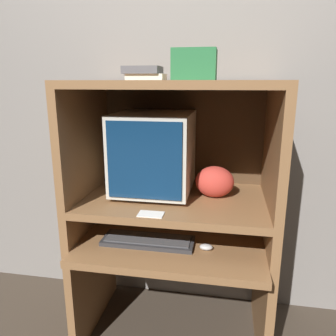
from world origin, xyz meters
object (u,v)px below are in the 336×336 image
object	(u,v)px
keyboard	(148,240)
storage_box	(195,65)
crt_monitor	(154,152)
mouse	(206,247)
book_stack	(144,73)
snack_bag	(215,182)

from	to	relation	value
keyboard	storage_box	xyz separation A→B (m)	(0.20, 0.10, 0.83)
crt_monitor	mouse	xyz separation A→B (m)	(0.29, -0.22, -0.40)
crt_monitor	mouse	bearing A→B (deg)	-36.54
keyboard	storage_box	bearing A→B (deg)	25.42
keyboard	book_stack	world-z (taller)	book_stack
keyboard	mouse	bearing A→B (deg)	-3.79
mouse	storage_box	distance (m)	0.84
mouse	snack_bag	xyz separation A→B (m)	(0.02, 0.20, 0.26)
keyboard	mouse	distance (m)	0.29
snack_bag	book_stack	bearing A→B (deg)	175.50
keyboard	storage_box	distance (m)	0.86
snack_bag	storage_box	size ratio (longest dim) A/B	1.02
crt_monitor	mouse	world-z (taller)	crt_monitor
keyboard	snack_bag	bearing A→B (deg)	30.83
crt_monitor	storage_box	bearing A→B (deg)	-25.98
crt_monitor	snack_bag	distance (m)	0.35
mouse	storage_box	bearing A→B (deg)	125.60
mouse	snack_bag	size ratio (longest dim) A/B	0.32
snack_bag	book_stack	distance (m)	0.65
keyboard	mouse	size ratio (longest dim) A/B	7.26
crt_monitor	storage_box	distance (m)	0.49
mouse	storage_box	size ratio (longest dim) A/B	0.32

